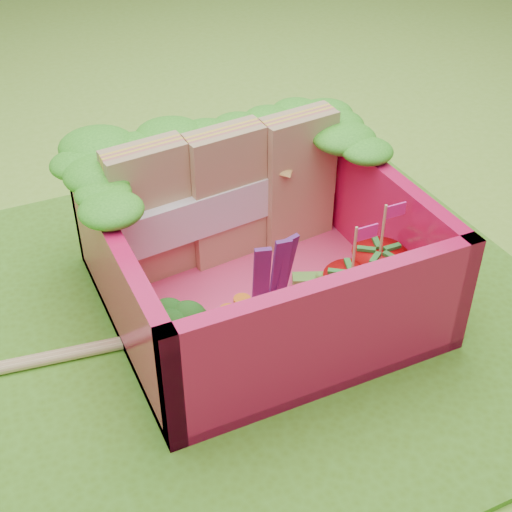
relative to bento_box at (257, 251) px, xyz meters
The scene contains 13 objects.
ground 0.31m from the bento_box, 123.02° to the right, with size 14.00×14.00×0.00m, color #89C637.
placemat 0.29m from the bento_box, 123.02° to the right, with size 2.60×2.60×0.03m, color #529321.
bento_floor 0.25m from the bento_box, 63.43° to the left, with size 1.30×1.30×0.05m, color #EE3C71.
bento_box is the anchor object (origin of this frame).
lettuce_ruffle 0.57m from the bento_box, 90.00° to the left, with size 1.43×0.77×0.11m.
sandwich_stack 0.35m from the bento_box, 89.17° to the left, with size 1.19×0.31×0.65m.
broccoli 0.57m from the bento_box, 148.51° to the right, with size 0.30×0.30×0.26m.
carrot_sticks 0.42m from the bento_box, 127.26° to the right, with size 0.14×0.11×0.26m.
purple_wedges 0.14m from the bento_box, 80.94° to the right, with size 0.20×0.06×0.38m.
strawberry_left 0.45m from the bento_box, 51.22° to the right, with size 0.24×0.24×0.48m.
strawberry_right 0.54m from the bento_box, 29.42° to the right, with size 0.25×0.25×0.49m.
snap_peas 0.47m from the bento_box, 29.02° to the right, with size 0.57×0.56×0.05m.
chopsticks 1.05m from the bento_box, behind, with size 2.50×0.38×0.04m.
Camera 1 is at (-1.06, -2.25, 2.12)m, focal length 50.00 mm.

